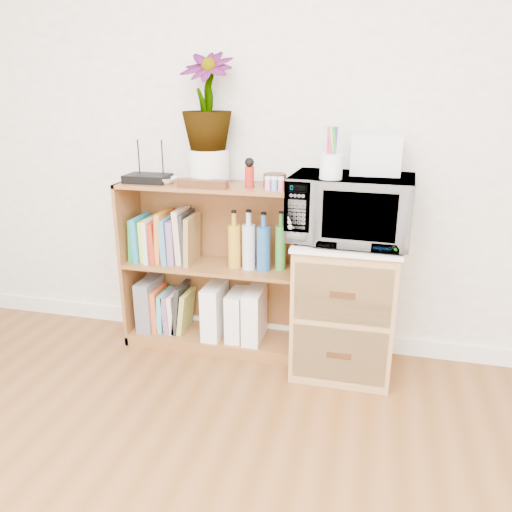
% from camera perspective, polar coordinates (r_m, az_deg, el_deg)
% --- Properties ---
extents(skirting_board, '(4.00, 0.02, 0.10)m').
position_cam_1_polar(skirting_board, '(3.03, 2.39, -8.64)').
color(skirting_board, white).
rests_on(skirting_board, ground).
extents(bookshelf, '(1.00, 0.30, 0.95)m').
position_cam_1_polar(bookshelf, '(2.82, -5.07, -1.39)').
color(bookshelf, brown).
rests_on(bookshelf, ground).
extents(wicker_unit, '(0.50, 0.45, 0.70)m').
position_cam_1_polar(wicker_unit, '(2.66, 10.05, -5.78)').
color(wicker_unit, '#9E7542').
rests_on(wicker_unit, ground).
extents(microwave, '(0.60, 0.42, 0.32)m').
position_cam_1_polar(microwave, '(2.48, 10.72, 5.36)').
color(microwave, silver).
rests_on(microwave, wicker_unit).
extents(pen_cup, '(0.10, 0.10, 0.11)m').
position_cam_1_polar(pen_cup, '(2.34, 8.58, 10.10)').
color(pen_cup, white).
rests_on(pen_cup, microwave).
extents(small_appliance, '(0.23, 0.19, 0.18)m').
position_cam_1_polar(small_appliance, '(2.51, 13.59, 11.19)').
color(small_appliance, silver).
rests_on(small_appliance, microwave).
extents(router, '(0.23, 0.16, 0.04)m').
position_cam_1_polar(router, '(2.80, -12.27, 8.67)').
color(router, black).
rests_on(router, bookshelf).
extents(white_bowl, '(0.13, 0.13, 0.03)m').
position_cam_1_polar(white_bowl, '(2.75, -10.38, 8.49)').
color(white_bowl, white).
rests_on(white_bowl, bookshelf).
extents(plant_pot, '(0.21, 0.21, 0.18)m').
position_cam_1_polar(plant_pot, '(2.70, -5.40, 10.12)').
color(plant_pot, white).
rests_on(plant_pot, bookshelf).
extents(potted_plant, '(0.27, 0.27, 0.48)m').
position_cam_1_polar(potted_plant, '(2.67, -5.62, 17.17)').
color(potted_plant, '#356C2B').
rests_on(potted_plant, plant_pot).
extents(trinket_box, '(0.26, 0.07, 0.04)m').
position_cam_1_polar(trinket_box, '(2.59, -6.11, 8.21)').
color(trinket_box, '#3C1F10').
rests_on(trinket_box, bookshelf).
extents(kokeshi_doll, '(0.05, 0.05, 0.11)m').
position_cam_1_polar(kokeshi_doll, '(2.58, -0.75, 8.98)').
color(kokeshi_doll, '#A41A14').
rests_on(kokeshi_doll, bookshelf).
extents(wooden_bowl, '(0.12, 0.12, 0.07)m').
position_cam_1_polar(wooden_bowl, '(2.60, 2.16, 8.63)').
color(wooden_bowl, '#391C0F').
rests_on(wooden_bowl, bookshelf).
extents(paint_jars, '(0.11, 0.04, 0.06)m').
position_cam_1_polar(paint_jars, '(2.50, 2.10, 8.08)').
color(paint_jars, pink).
rests_on(paint_jars, bookshelf).
extents(file_box, '(0.09, 0.24, 0.30)m').
position_cam_1_polar(file_box, '(3.05, -11.98, -5.26)').
color(file_box, slate).
rests_on(file_box, bookshelf).
extents(magazine_holder_left, '(0.10, 0.25, 0.31)m').
position_cam_1_polar(magazine_holder_left, '(2.90, -4.71, -6.14)').
color(magazine_holder_left, white).
rests_on(magazine_holder_left, bookshelf).
extents(magazine_holder_mid, '(0.09, 0.22, 0.28)m').
position_cam_1_polar(magazine_holder_mid, '(2.87, -2.19, -6.70)').
color(magazine_holder_mid, white).
rests_on(magazine_holder_mid, bookshelf).
extents(magazine_holder_right, '(0.10, 0.24, 0.30)m').
position_cam_1_polar(magazine_holder_right, '(2.84, -0.17, -6.71)').
color(magazine_holder_right, white).
rests_on(magazine_holder_right, bookshelf).
extents(cookbooks, '(0.38, 0.20, 0.31)m').
position_cam_1_polar(cookbooks, '(2.86, -10.33, 2.00)').
color(cookbooks, '#228132').
rests_on(cookbooks, bookshelf).
extents(liquor_bottles, '(0.47, 0.07, 0.32)m').
position_cam_1_polar(liquor_bottles, '(2.67, 1.48, 1.62)').
color(liquor_bottles, gold).
rests_on(liquor_bottles, bookshelf).
extents(lower_books, '(0.22, 0.19, 0.29)m').
position_cam_1_polar(lower_books, '(3.01, -9.46, -6.03)').
color(lower_books, '#E65828').
rests_on(lower_books, bookshelf).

